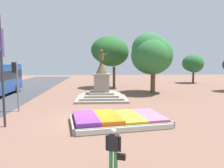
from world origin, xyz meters
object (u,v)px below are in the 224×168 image
object	(u,v)px
traffic_light_mid_block	(16,77)
pedestrian_with_handbag	(114,148)
flower_planter	(117,120)
banner_pole	(2,66)
statue_monument	(102,90)

from	to	relation	value
traffic_light_mid_block	pedestrian_with_handbag	bearing A→B (deg)	-54.11
flower_planter	traffic_light_mid_block	size ratio (longest dim) A/B	1.69
traffic_light_mid_block	banner_pole	distance (m)	4.08
pedestrian_with_handbag	traffic_light_mid_block	bearing A→B (deg)	125.89
flower_planter	statue_monument	distance (m)	8.66
traffic_light_mid_block	banner_pole	bearing A→B (deg)	-79.46
statue_monument	traffic_light_mid_block	xyz separation A→B (m)	(-6.53, -4.93, 1.69)
flower_planter	banner_pole	xyz separation A→B (m)	(-6.70, -0.25, 3.33)
banner_pole	pedestrian_with_handbag	xyz separation A→B (m)	(6.13, -5.58, -2.70)
statue_monument	traffic_light_mid_block	bearing A→B (deg)	-142.93
flower_planter	statue_monument	bearing A→B (deg)	95.93
flower_planter	traffic_light_mid_block	distance (m)	8.61
traffic_light_mid_block	banner_pole	xyz separation A→B (m)	(0.73, -3.90, 0.94)
flower_planter	pedestrian_with_handbag	size ratio (longest dim) A/B	4.02
flower_planter	statue_monument	size ratio (longest dim) A/B	1.27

